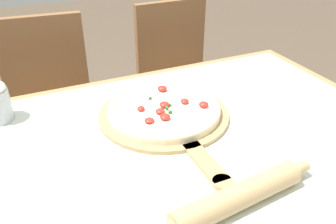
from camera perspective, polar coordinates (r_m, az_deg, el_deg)
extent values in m
cube|color=#A87F51|center=(0.99, 4.17, -4.50)|extent=(1.23, 0.90, 0.03)
cylinder|color=#A87F51|center=(1.47, -24.85, -13.57)|extent=(0.06, 0.06, 0.74)
cylinder|color=#A87F51|center=(1.75, 13.91, -3.54)|extent=(0.06, 0.06, 0.74)
cube|color=silver|center=(0.98, 4.21, -3.67)|extent=(1.15, 0.82, 0.00)
cylinder|color=tan|center=(1.06, -0.67, -0.36)|extent=(0.39, 0.39, 0.01)
cube|color=tan|center=(0.88, 5.97, -8.02)|extent=(0.04, 0.16, 0.01)
cylinder|color=tan|center=(0.83, 8.80, -11.17)|extent=(0.05, 0.05, 0.01)
cylinder|color=beige|center=(1.05, -0.68, 0.29)|extent=(0.33, 0.33, 0.02)
torus|color=beige|center=(1.05, -0.68, 0.67)|extent=(0.33, 0.33, 0.02)
cylinder|color=white|center=(1.05, -0.68, 0.74)|extent=(0.29, 0.29, 0.00)
ellipsoid|color=red|center=(1.03, -4.36, 0.57)|extent=(0.02, 0.02, 0.01)
ellipsoid|color=red|center=(1.13, -0.87, 3.81)|extent=(0.03, 0.03, 0.02)
ellipsoid|color=red|center=(1.04, -0.60, 1.22)|extent=(0.03, 0.03, 0.01)
ellipsoid|color=red|center=(0.97, -3.02, -1.35)|extent=(0.03, 0.03, 0.01)
ellipsoid|color=red|center=(1.05, 5.75, 1.22)|extent=(0.03, 0.03, 0.02)
ellipsoid|color=red|center=(1.01, -1.27, 0.13)|extent=(0.03, 0.03, 0.01)
ellipsoid|color=red|center=(1.06, 2.68, 1.76)|extent=(0.02, 0.02, 0.01)
ellipsoid|color=red|center=(0.98, -0.47, -0.78)|extent=(0.03, 0.03, 0.01)
cube|color=#387533|center=(1.03, -0.20, 0.58)|extent=(0.01, 0.01, 0.01)
cube|color=#387533|center=(1.04, -0.84, 0.87)|extent=(0.01, 0.01, 0.01)
cube|color=#387533|center=(1.05, 0.39, 1.11)|extent=(0.01, 0.01, 0.01)
cube|color=#387533|center=(1.05, -0.37, 1.28)|extent=(0.01, 0.01, 0.01)
cube|color=#387533|center=(1.03, -4.63, 0.56)|extent=(0.01, 0.01, 0.01)
cube|color=#387533|center=(1.01, 0.36, -0.04)|extent=(0.01, 0.01, 0.01)
cube|color=#387533|center=(1.09, -2.89, 2.22)|extent=(0.01, 0.01, 0.01)
cylinder|color=tan|center=(0.77, 11.20, -13.19)|extent=(0.32, 0.09, 0.05)
cylinder|color=tan|center=(0.87, 20.26, -8.48)|extent=(0.05, 0.03, 0.03)
cube|color=brown|center=(1.67, -17.63, -2.24)|extent=(0.43, 0.43, 0.02)
cube|color=brown|center=(1.73, -19.27, 7.34)|extent=(0.38, 0.07, 0.44)
cylinder|color=brown|center=(1.69, -21.44, -12.68)|extent=(0.04, 0.04, 0.45)
cylinder|color=brown|center=(1.68, -10.49, -10.83)|extent=(0.04, 0.04, 0.45)
cylinder|color=brown|center=(1.94, -21.58, -6.42)|extent=(0.04, 0.04, 0.45)
cylinder|color=brown|center=(1.94, -12.21, -4.81)|extent=(0.04, 0.04, 0.45)
cube|color=brown|center=(1.83, 2.91, 2.31)|extent=(0.41, 0.41, 0.02)
cube|color=brown|center=(1.88, 0.44, 10.91)|extent=(0.38, 0.04, 0.44)
cylinder|color=brown|center=(1.78, 0.58, -7.67)|extent=(0.04, 0.04, 0.45)
cylinder|color=brown|center=(1.91, 9.26, -4.99)|extent=(0.04, 0.04, 0.45)
cylinder|color=brown|center=(2.01, -3.44, -2.55)|extent=(0.04, 0.04, 0.45)
cylinder|color=brown|center=(2.13, 4.51, -0.51)|extent=(0.04, 0.04, 0.45)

